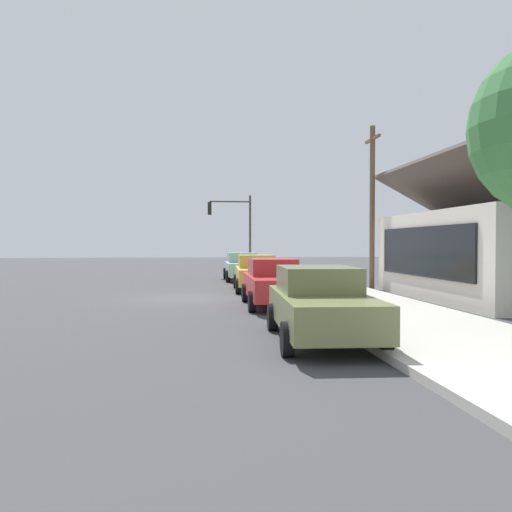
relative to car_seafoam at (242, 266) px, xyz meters
name	(u,v)px	position (x,y,z in m)	size (l,w,h in m)	color
ground_plane	(192,298)	(9.63, -2.78, -0.82)	(120.00, 120.00, 0.00)	#424244
sidewalk_curb	(334,295)	(9.63, 2.82, -0.74)	(60.00, 4.20, 0.16)	beige
car_seafoam	(242,266)	(0.00, 0.00, 0.00)	(4.54, 2.08, 1.59)	#9ED1BC
car_mustard	(257,272)	(6.65, 0.05, 0.00)	(4.73, 2.14, 1.59)	gold
car_cherry	(273,282)	(12.44, -0.05, 0.00)	(4.68, 2.00, 1.59)	red
car_olive	(320,303)	(18.76, 0.05, 0.00)	(4.82, 2.23, 1.59)	olive
storefront_building	(511,252)	(11.33, 9.20, 0.98)	(10.05, 7.30, 5.28)	silver
traffic_light_main	(234,222)	(-3.64, -0.24, 2.68)	(0.37, 2.79, 5.20)	#383833
utility_pole_wooden	(372,204)	(6.54, 5.42, 3.11)	(1.80, 0.24, 7.50)	brown
fire_hydrant_red	(335,298)	(14.87, 1.42, -0.32)	(0.22, 0.22, 0.71)	red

